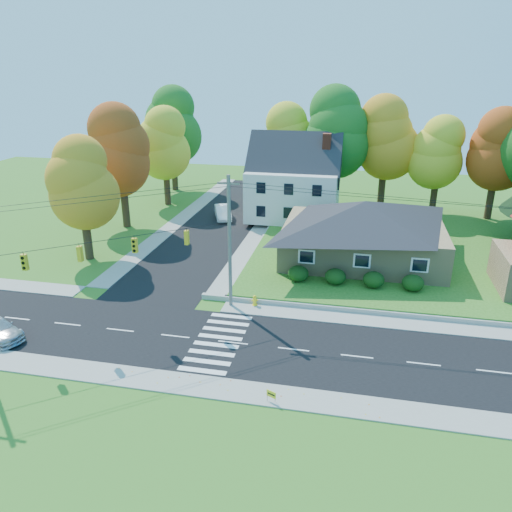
{
  "coord_description": "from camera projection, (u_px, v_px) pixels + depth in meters",
  "views": [
    {
      "loc": [
        7.4,
        -27.53,
        17.03
      ],
      "look_at": [
        -0.15,
        8.0,
        3.09
      ],
      "focal_mm": 35.0,
      "sensor_mm": 36.0,
      "label": 1
    }
  ],
  "objects": [
    {
      "name": "sidewalk_north",
      "position": [
        250.0,
        308.0,
        37.23
      ],
      "size": [
        90.0,
        2.0,
        0.08
      ],
      "primitive_type": "cube",
      "color": "#9C9A90",
      "rests_on": "ground"
    },
    {
      "name": "hedge_row",
      "position": [
        354.0,
        278.0,
        39.77
      ],
      "size": [
        10.7,
        1.7,
        1.27
      ],
      "color": "#163A10",
      "rests_on": "lawn"
    },
    {
      "name": "road_cross",
      "position": [
        222.0,
        221.0,
        57.97
      ],
      "size": [
        8.0,
        44.0,
        0.02
      ],
      "primitive_type": "cube",
      "color": "black",
      "rests_on": "ground"
    },
    {
      "name": "fire_hydrant",
      "position": [
        255.0,
        301.0,
        37.53
      ],
      "size": [
        0.51,
        0.4,
        0.89
      ],
      "color": "yellow",
      "rests_on": "ground"
    },
    {
      "name": "tree_lot_0",
      "position": [
        285.0,
        141.0,
        61.14
      ],
      "size": [
        6.72,
        6.72,
        12.51
      ],
      "color": "#3F2A19",
      "rests_on": "lawn"
    },
    {
      "name": "yard_sign",
      "position": [
        271.0,
        394.0,
        26.71
      ],
      "size": [
        0.55,
        0.27,
        0.74
      ],
      "color": "black",
      "rests_on": "ground"
    },
    {
      "name": "tree_west_0",
      "position": [
        80.0,
        184.0,
        44.37
      ],
      "size": [
        6.16,
        6.16,
        11.47
      ],
      "color": "#3F2A19",
      "rests_on": "ground"
    },
    {
      "name": "tree_lot_4",
      "position": [
        499.0,
        150.0,
        54.66
      ],
      "size": [
        6.72,
        6.72,
        12.51
      ],
      "color": "#3F2A19",
      "rests_on": "lawn"
    },
    {
      "name": "tree_lot_1",
      "position": [
        335.0,
        132.0,
        58.59
      ],
      "size": [
        7.84,
        7.84,
        14.6
      ],
      "color": "#3F2A19",
      "rests_on": "lawn"
    },
    {
      "name": "road_main",
      "position": [
        233.0,
        343.0,
        32.68
      ],
      "size": [
        90.0,
        8.0,
        0.02
      ],
      "primitive_type": "cube",
      "color": "black",
      "rests_on": "ground"
    },
    {
      "name": "tree_west_1",
      "position": [
        120.0,
        151.0,
        53.23
      ],
      "size": [
        7.28,
        7.28,
        13.56
      ],
      "color": "#3F2A19",
      "rests_on": "ground"
    },
    {
      "name": "ranch_house",
      "position": [
        364.0,
        230.0,
        44.57
      ],
      "size": [
        14.6,
        10.6,
        5.4
      ],
      "color": "tan",
      "rests_on": "lawn"
    },
    {
      "name": "ground",
      "position": [
        233.0,
        343.0,
        32.68
      ],
      "size": [
        120.0,
        120.0,
        0.0
      ],
      "primitive_type": "plane",
      "color": "#3D7923"
    },
    {
      "name": "tree_west_3",
      "position": [
        172.0,
        126.0,
        69.63
      ],
      "size": [
        7.84,
        7.84,
        14.6
      ],
      "color": "#3F2A19",
      "rests_on": "ground"
    },
    {
      "name": "colonial_house",
      "position": [
        294.0,
        182.0,
        56.6
      ],
      "size": [
        10.4,
        8.4,
        9.6
      ],
      "color": "silver",
      "rests_on": "lawn"
    },
    {
      "name": "sidewalk_south",
      "position": [
        211.0,
        387.0,
        28.1
      ],
      "size": [
        90.0,
        2.0,
        0.08
      ],
      "primitive_type": "cube",
      "color": "#9C9A90",
      "rests_on": "ground"
    },
    {
      "name": "tree_west_2",
      "position": [
        164.0,
        144.0,
        62.4
      ],
      "size": [
        6.72,
        6.72,
        12.51
      ],
      "color": "#3F2A19",
      "rests_on": "ground"
    },
    {
      "name": "lawn",
      "position": [
        413.0,
        247.0,
        49.25
      ],
      "size": [
        30.0,
        30.0,
        0.5
      ],
      "primitive_type": "cube",
      "color": "#3D7923",
      "rests_on": "ground"
    },
    {
      "name": "tree_lot_2",
      "position": [
        386.0,
        138.0,
        58.58
      ],
      "size": [
        7.28,
        7.28,
        13.56
      ],
      "color": "#3F2A19",
      "rests_on": "lawn"
    },
    {
      "name": "tree_lot_3",
      "position": [
        439.0,
        153.0,
        56.97
      ],
      "size": [
        6.16,
        6.16,
        11.47
      ],
      "color": "#3F2A19",
      "rests_on": "lawn"
    },
    {
      "name": "traffic_infrastructure",
      "position": [
        235.0,
        262.0,
        32.1
      ],
      "size": [
        38.1,
        10.66,
        10.0
      ],
      "color": "#666059",
      "rests_on": "ground"
    },
    {
      "name": "white_car",
      "position": [
        223.0,
        212.0,
        58.78
      ],
      "size": [
        3.27,
        5.08,
        1.58
      ],
      "primitive_type": "imported",
      "rotation": [
        0.0,
        0.0,
        0.36
      ],
      "color": "white",
      "rests_on": "road_cross"
    }
  ]
}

